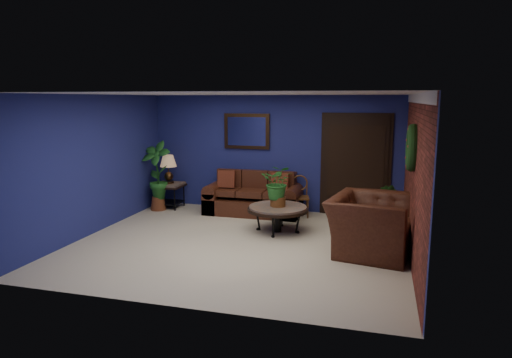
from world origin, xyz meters
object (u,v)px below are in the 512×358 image
(coffee_table, at_px, (278,209))
(side_chair, at_px, (300,193))
(armchair, at_px, (371,225))
(table_lamp, at_px, (168,166))
(sofa, at_px, (254,199))
(end_table, at_px, (169,189))

(coffee_table, bearing_deg, side_chair, 81.58)
(coffee_table, bearing_deg, armchair, -23.54)
(armchair, bearing_deg, table_lamp, 77.38)
(coffee_table, xyz_separation_m, table_lamp, (-2.77, 1.20, 0.53))
(armchair, bearing_deg, coffee_table, 77.35)
(table_lamp, distance_m, armchair, 4.88)
(coffee_table, bearing_deg, sofa, 122.96)
(end_table, distance_m, armchair, 4.85)
(sofa, distance_m, end_table, 1.97)
(coffee_table, xyz_separation_m, end_table, (-2.77, 1.20, 0.01))
(end_table, bearing_deg, sofa, 0.75)
(coffee_table, distance_m, side_chair, 1.28)
(end_table, bearing_deg, coffee_table, -23.49)
(sofa, distance_m, side_chair, 1.00)
(coffee_table, xyz_separation_m, side_chair, (0.19, 1.26, 0.06))
(end_table, xyz_separation_m, armchair, (4.45, -1.94, 0.03))
(end_table, relative_size, armchair, 0.44)
(coffee_table, xyz_separation_m, armchair, (1.68, -0.73, 0.03))
(side_chair, bearing_deg, end_table, 167.24)
(side_chair, height_order, armchair, armchair)
(sofa, height_order, end_table, sofa)
(end_table, relative_size, side_chair, 0.72)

